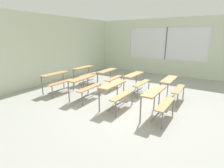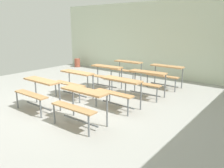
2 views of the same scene
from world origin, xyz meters
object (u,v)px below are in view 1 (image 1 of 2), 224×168
(desk_bench_r0c1, at_px, (172,84))
(desk_bench_r2c0, at_px, (84,83))
(desk_bench_r0c0, at_px, (158,98))
(desk_bench_r1c1, at_px, (136,79))
(desk_bench_r1c0, at_px, (116,90))
(desk_bench_r3c1, at_px, (85,71))
(desk_bench_r2c1, at_px, (109,75))
(desk_bench_r3c0, at_px, (57,78))

(desk_bench_r0c1, relative_size, desk_bench_r2c0, 0.98)
(desk_bench_r0c0, height_order, desk_bench_r1c1, same)
(desk_bench_r0c0, relative_size, desk_bench_r1c1, 0.99)
(desk_bench_r1c0, xyz_separation_m, desk_bench_r3c1, (1.61, 2.60, 0.00))
(desk_bench_r1c0, xyz_separation_m, desk_bench_r2c1, (1.61, 1.30, 0.00))
(desk_bench_r0c0, xyz_separation_m, desk_bench_r2c1, (1.57, 2.54, 0.00))
(desk_bench_r0c0, bearing_deg, desk_bench_r1c0, 92.55)
(desk_bench_r1c1, relative_size, desk_bench_r3c0, 1.01)
(desk_bench_r1c1, height_order, desk_bench_r2c1, same)
(desk_bench_r0c1, bearing_deg, desk_bench_r2c1, 87.43)
(desk_bench_r0c1, xyz_separation_m, desk_bench_r1c0, (-1.52, 1.24, 0.00))
(desk_bench_r0c0, distance_m, desk_bench_r2c0, 2.53)
(desk_bench_r3c1, bearing_deg, desk_bench_r1c0, -121.50)
(desk_bench_r1c1, distance_m, desk_bench_r2c1, 1.25)
(desk_bench_r1c0, height_order, desk_bench_r2c0, same)
(desk_bench_r0c0, distance_m, desk_bench_r1c0, 1.24)
(desk_bench_r2c1, relative_size, desk_bench_r3c1, 1.02)
(desk_bench_r0c0, bearing_deg, desk_bench_r2c0, 89.95)
(desk_bench_r3c1, bearing_deg, desk_bench_r1c1, -91.10)
(desk_bench_r2c0, bearing_deg, desk_bench_r3c0, 88.76)
(desk_bench_r2c1, bearing_deg, desk_bench_r1c0, -143.59)
(desk_bench_r1c0, height_order, desk_bench_r3c1, same)
(desk_bench_r2c0, height_order, desk_bench_r2c1, same)
(desk_bench_r0c0, bearing_deg, desk_bench_r1c1, 41.22)
(desk_bench_r3c0, bearing_deg, desk_bench_r2c0, -88.17)
(desk_bench_r0c1, xyz_separation_m, desk_bench_r1c1, (0.03, 1.30, 0.00))
(desk_bench_r2c0, xyz_separation_m, desk_bench_r3c1, (1.55, 1.30, 0.00))
(desk_bench_r0c0, height_order, desk_bench_r3c0, same)
(desk_bench_r3c1, bearing_deg, desk_bench_r2c1, -89.75)
(desk_bench_r0c1, distance_m, desk_bench_r3c0, 4.13)
(desk_bench_r1c0, distance_m, desk_bench_r2c0, 1.29)
(desk_bench_r0c1, relative_size, desk_bench_r1c0, 1.00)
(desk_bench_r1c1, bearing_deg, desk_bench_r2c1, 88.25)
(desk_bench_r0c0, distance_m, desk_bench_r2c1, 2.98)
(desk_bench_r1c0, relative_size, desk_bench_r2c0, 0.98)
(desk_bench_r2c1, bearing_deg, desk_bench_r3c1, 87.43)
(desk_bench_r0c0, relative_size, desk_bench_r3c0, 1.00)
(desk_bench_r0c0, xyz_separation_m, desk_bench_r0c1, (1.48, -0.00, 0.00))
(desk_bench_r1c1, bearing_deg, desk_bench_r3c1, 89.65)
(desk_bench_r2c0, bearing_deg, desk_bench_r1c1, -42.68)
(desk_bench_r3c1, bearing_deg, desk_bench_r0c1, -90.98)
(desk_bench_r2c0, relative_size, desk_bench_r3c1, 1.02)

